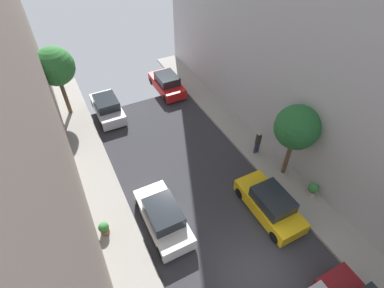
{
  "coord_description": "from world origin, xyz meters",
  "views": [
    {
      "loc": [
        -5.25,
        -3.74,
        13.67
      ],
      "look_at": [
        1.26,
        8.95,
        0.5
      ],
      "focal_mm": 27.29,
      "sensor_mm": 36.0,
      "label": 1
    }
  ],
  "objects": [
    {
      "name": "parked_car_left_3",
      "position": [
        -2.7,
        4.49,
        0.72
      ],
      "size": [
        1.78,
        4.2,
        1.57
      ],
      "color": "white",
      "rests_on": "ground"
    },
    {
      "name": "potted_plant_2",
      "position": [
        -5.6,
        5.35,
        0.55
      ],
      "size": [
        0.53,
        0.53,
        0.77
      ],
      "color": "brown",
      "rests_on": "sidewalk_left"
    },
    {
      "name": "pedestrian",
      "position": [
        4.85,
        6.65,
        1.07
      ],
      "size": [
        0.4,
        0.36,
        1.72
      ],
      "color": "#2D334C",
      "rests_on": "sidewalk_right"
    },
    {
      "name": "parked_car_left_4",
      "position": [
        -2.7,
        15.31,
        0.72
      ],
      "size": [
        1.78,
        4.2,
        1.57
      ],
      "color": "silver",
      "rests_on": "ground"
    },
    {
      "name": "street_tree_0",
      "position": [
        -5.28,
        16.82,
        4.01
      ],
      "size": [
        2.68,
        2.68,
        5.24
      ],
      "color": "brown",
      "rests_on": "sidewalk_left"
    },
    {
      "name": "street_tree_1",
      "position": [
        5.29,
        4.45,
        3.7
      ],
      "size": [
        2.46,
        2.46,
        4.81
      ],
      "color": "brown",
      "rests_on": "sidewalk_right"
    },
    {
      "name": "potted_plant_1",
      "position": [
        5.61,
        2.39,
        0.57
      ],
      "size": [
        0.58,
        0.58,
        0.81
      ],
      "color": "#B2A899",
      "rests_on": "sidewalk_right"
    },
    {
      "name": "ground",
      "position": [
        0.0,
        0.0,
        0.0
      ],
      "size": [
        32.0,
        32.0,
        0.0
      ],
      "primitive_type": "plane",
      "color": "#2D2D33"
    },
    {
      "name": "parked_car_right_4",
      "position": [
        2.7,
        16.41,
        0.72
      ],
      "size": [
        1.78,
        4.2,
        1.57
      ],
      "color": "red",
      "rests_on": "ground"
    },
    {
      "name": "parked_car_right_3",
      "position": [
        2.7,
        2.61,
        0.72
      ],
      "size": [
        1.78,
        4.2,
        1.57
      ],
      "color": "gold",
      "rests_on": "ground"
    },
    {
      "name": "sidewalk_right",
      "position": [
        5.0,
        0.0,
        0.07
      ],
      "size": [
        2.0,
        44.0,
        0.15
      ],
      "primitive_type": "cube",
      "color": "gray",
      "rests_on": "ground"
    }
  ]
}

